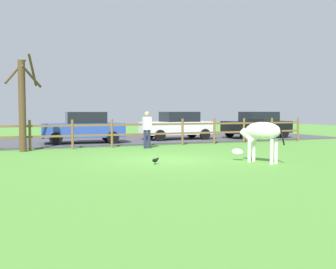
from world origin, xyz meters
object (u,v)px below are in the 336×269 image
(parked_car_black, at_px, (257,124))
(parked_car_white, at_px, (177,125))
(crow_on_grass, at_px, (155,160))
(bare_tree, at_px, (23,102))
(visitor_near_fence, at_px, (147,128))
(parked_car_blue, at_px, (84,127))
(zebra, at_px, (260,134))

(parked_car_black, relative_size, parked_car_white, 1.00)
(crow_on_grass, relative_size, parked_car_white, 0.05)
(bare_tree, distance_m, parked_car_black, 13.70)
(visitor_near_fence, bearing_deg, parked_car_blue, 122.56)
(bare_tree, height_order, visitor_near_fence, bare_tree)
(bare_tree, xyz_separation_m, parked_car_white, (8.36, 3.40, -1.17))
(bare_tree, bearing_deg, visitor_near_fence, -6.41)
(parked_car_blue, bearing_deg, parked_car_white, 6.19)
(parked_car_white, bearing_deg, crow_on_grass, -117.65)
(zebra, relative_size, parked_car_blue, 0.44)
(bare_tree, xyz_separation_m, zebra, (6.86, -6.58, -1.09))
(zebra, bearing_deg, parked_car_blue, 112.53)
(crow_on_grass, bearing_deg, zebra, -16.45)
(bare_tree, distance_m, parked_car_blue, 4.26)
(parked_car_blue, bearing_deg, parked_car_black, 0.15)
(parked_car_blue, xyz_separation_m, parked_car_white, (5.40, 0.58, 0.00))
(zebra, distance_m, visitor_near_fence, 6.25)
(parked_car_black, bearing_deg, parked_car_blue, -179.85)
(bare_tree, relative_size, visitor_near_fence, 2.39)
(zebra, bearing_deg, parked_car_white, 81.47)
(zebra, bearing_deg, crow_on_grass, 163.55)
(parked_car_blue, relative_size, parked_car_black, 1.02)
(zebra, distance_m, parked_car_white, 10.10)
(zebra, relative_size, parked_car_black, 0.45)
(crow_on_grass, distance_m, parked_car_white, 10.22)
(bare_tree, xyz_separation_m, visitor_near_fence, (5.13, -0.58, -1.11))
(bare_tree, bearing_deg, crow_on_grass, -57.16)
(bare_tree, height_order, parked_car_black, bare_tree)
(crow_on_grass, bearing_deg, parked_car_white, 62.35)
(bare_tree, distance_m, visitor_near_fence, 5.28)
(parked_car_blue, height_order, parked_car_white, same)
(bare_tree, relative_size, parked_car_white, 0.98)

